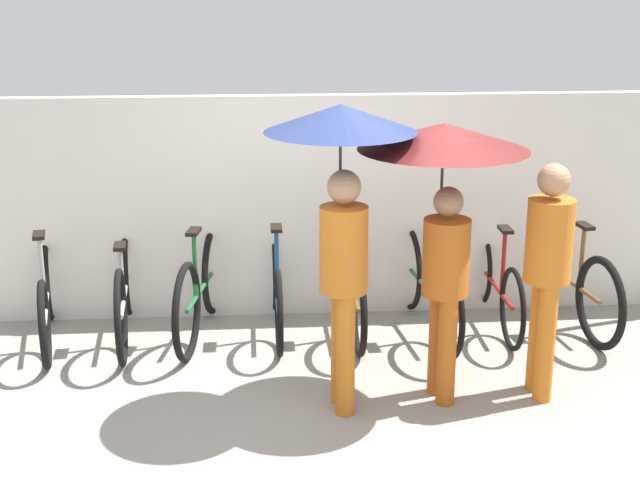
{
  "coord_description": "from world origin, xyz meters",
  "views": [
    {
      "loc": [
        -0.46,
        -5.33,
        2.9
      ],
      "look_at": [
        0.0,
        0.92,
        1.0
      ],
      "focal_mm": 50.0,
      "sensor_mm": 36.0,
      "label": 1
    }
  ],
  "objects_px": {
    "parked_bicycle_2": "(201,288)",
    "pedestrian_leading": "(342,174)",
    "pedestrian_trailing": "(548,263)",
    "parked_bicycle_3": "(276,288)",
    "pedestrian_center": "(444,176)",
    "parked_bicycle_0": "(46,298)",
    "parked_bicycle_6": "(496,283)",
    "parked_bicycle_5": "(426,286)",
    "parked_bicycle_4": "(351,286)",
    "parked_bicycle_7": "(568,279)",
    "parked_bicycle_1": "(125,291)"
  },
  "relations": [
    {
      "from": "pedestrian_center",
      "to": "pedestrian_trailing",
      "type": "distance_m",
      "value": 0.94
    },
    {
      "from": "parked_bicycle_0",
      "to": "pedestrian_trailing",
      "type": "height_order",
      "value": "pedestrian_trailing"
    },
    {
      "from": "parked_bicycle_7",
      "to": "pedestrian_center",
      "type": "xyz_separation_m",
      "value": [
        -1.38,
        -1.22,
        1.2
      ]
    },
    {
      "from": "pedestrian_trailing",
      "to": "parked_bicycle_3",
      "type": "bearing_deg",
      "value": 144.68
    },
    {
      "from": "parked_bicycle_1",
      "to": "pedestrian_trailing",
      "type": "height_order",
      "value": "pedestrian_trailing"
    },
    {
      "from": "parked_bicycle_3",
      "to": "parked_bicycle_5",
      "type": "bearing_deg",
      "value": -95.35
    },
    {
      "from": "parked_bicycle_5",
      "to": "pedestrian_trailing",
      "type": "bearing_deg",
      "value": -160.87
    },
    {
      "from": "parked_bicycle_0",
      "to": "parked_bicycle_7",
      "type": "distance_m",
      "value": 4.34
    },
    {
      "from": "parked_bicycle_1",
      "to": "pedestrian_leading",
      "type": "bearing_deg",
      "value": -132.96
    },
    {
      "from": "parked_bicycle_6",
      "to": "pedestrian_trailing",
      "type": "relative_size",
      "value": 1.03
    },
    {
      "from": "parked_bicycle_0",
      "to": "pedestrian_leading",
      "type": "relative_size",
      "value": 0.81
    },
    {
      "from": "parked_bicycle_1",
      "to": "parked_bicycle_3",
      "type": "relative_size",
      "value": 1.08
    },
    {
      "from": "parked_bicycle_5",
      "to": "parked_bicycle_6",
      "type": "bearing_deg",
      "value": -85.56
    },
    {
      "from": "parked_bicycle_3",
      "to": "pedestrian_leading",
      "type": "bearing_deg",
      "value": -163.78
    },
    {
      "from": "parked_bicycle_4",
      "to": "pedestrian_trailing",
      "type": "bearing_deg",
      "value": -138.04
    },
    {
      "from": "parked_bicycle_4",
      "to": "parked_bicycle_7",
      "type": "height_order",
      "value": "parked_bicycle_4"
    },
    {
      "from": "parked_bicycle_6",
      "to": "pedestrian_trailing",
      "type": "bearing_deg",
      "value": 179.32
    },
    {
      "from": "parked_bicycle_1",
      "to": "parked_bicycle_6",
      "type": "xyz_separation_m",
      "value": [
        3.1,
        0.06,
        -0.03
      ]
    },
    {
      "from": "parked_bicycle_5",
      "to": "pedestrian_leading",
      "type": "distance_m",
      "value": 1.94
    },
    {
      "from": "pedestrian_trailing",
      "to": "pedestrian_leading",
      "type": "bearing_deg",
      "value": -178.83
    },
    {
      "from": "parked_bicycle_0",
      "to": "parked_bicycle_1",
      "type": "height_order",
      "value": "parked_bicycle_1"
    },
    {
      "from": "parked_bicycle_6",
      "to": "pedestrian_leading",
      "type": "distance_m",
      "value": 2.36
    },
    {
      "from": "pedestrian_leading",
      "to": "pedestrian_center",
      "type": "relative_size",
      "value": 1.08
    },
    {
      "from": "parked_bicycle_7",
      "to": "pedestrian_leading",
      "type": "distance_m",
      "value": 2.76
    },
    {
      "from": "pedestrian_trailing",
      "to": "parked_bicycle_5",
      "type": "bearing_deg",
      "value": 116.28
    },
    {
      "from": "parked_bicycle_4",
      "to": "pedestrian_trailing",
      "type": "height_order",
      "value": "pedestrian_trailing"
    },
    {
      "from": "parked_bicycle_1",
      "to": "parked_bicycle_2",
      "type": "bearing_deg",
      "value": -93.83
    },
    {
      "from": "parked_bicycle_1",
      "to": "parked_bicycle_3",
      "type": "height_order",
      "value": "parked_bicycle_1"
    },
    {
      "from": "parked_bicycle_4",
      "to": "parked_bicycle_6",
      "type": "xyz_separation_m",
      "value": [
        1.24,
        0.04,
        -0.02
      ]
    },
    {
      "from": "parked_bicycle_2",
      "to": "parked_bicycle_5",
      "type": "xyz_separation_m",
      "value": [
        1.86,
        -0.07,
        -0.01
      ]
    },
    {
      "from": "parked_bicycle_2",
      "to": "parked_bicycle_7",
      "type": "height_order",
      "value": "parked_bicycle_2"
    },
    {
      "from": "parked_bicycle_6",
      "to": "parked_bicycle_2",
      "type": "bearing_deg",
      "value": 92.03
    },
    {
      "from": "parked_bicycle_0",
      "to": "parked_bicycle_6",
      "type": "height_order",
      "value": "parked_bicycle_6"
    },
    {
      "from": "parked_bicycle_0",
      "to": "parked_bicycle_6",
      "type": "distance_m",
      "value": 3.72
    },
    {
      "from": "pedestrian_leading",
      "to": "parked_bicycle_2",
      "type": "bearing_deg",
      "value": 122.91
    },
    {
      "from": "parked_bicycle_1",
      "to": "parked_bicycle_6",
      "type": "distance_m",
      "value": 3.1
    },
    {
      "from": "parked_bicycle_2",
      "to": "pedestrian_leading",
      "type": "height_order",
      "value": "pedestrian_leading"
    },
    {
      "from": "parked_bicycle_0",
      "to": "parked_bicycle_3",
      "type": "bearing_deg",
      "value": -97.84
    },
    {
      "from": "parked_bicycle_3",
      "to": "pedestrian_center",
      "type": "height_order",
      "value": "pedestrian_center"
    },
    {
      "from": "parked_bicycle_5",
      "to": "parked_bicycle_7",
      "type": "xyz_separation_m",
      "value": [
        1.24,
        0.09,
        -0.0
      ]
    },
    {
      "from": "parked_bicycle_1",
      "to": "parked_bicycle_4",
      "type": "distance_m",
      "value": 1.86
    },
    {
      "from": "parked_bicycle_2",
      "to": "parked_bicycle_7",
      "type": "distance_m",
      "value": 3.1
    },
    {
      "from": "parked_bicycle_3",
      "to": "parked_bicycle_6",
      "type": "xyz_separation_m",
      "value": [
        1.86,
        0.01,
        -0.0
      ]
    },
    {
      "from": "parked_bicycle_4",
      "to": "pedestrian_leading",
      "type": "height_order",
      "value": "pedestrian_leading"
    },
    {
      "from": "parked_bicycle_4",
      "to": "parked_bicycle_7",
      "type": "bearing_deg",
      "value": -90.2
    },
    {
      "from": "parked_bicycle_4",
      "to": "parked_bicycle_5",
      "type": "bearing_deg",
      "value": -97.63
    },
    {
      "from": "parked_bicycle_4",
      "to": "pedestrian_trailing",
      "type": "xyz_separation_m",
      "value": [
        1.2,
        -1.31,
        0.61
      ]
    },
    {
      "from": "parked_bicycle_4",
      "to": "pedestrian_leading",
      "type": "distance_m",
      "value": 1.83
    },
    {
      "from": "parked_bicycle_6",
      "to": "pedestrian_leading",
      "type": "relative_size",
      "value": 0.83
    },
    {
      "from": "parked_bicycle_2",
      "to": "parked_bicycle_4",
      "type": "xyz_separation_m",
      "value": [
        1.24,
        0.01,
        -0.03
      ]
    }
  ]
}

